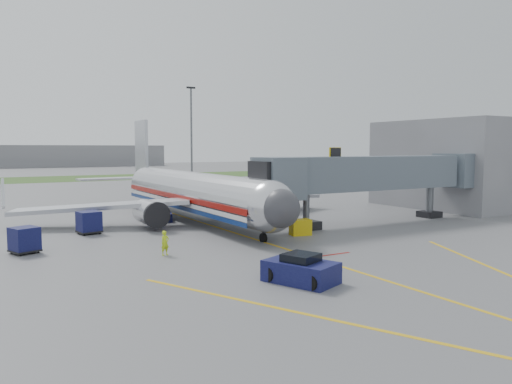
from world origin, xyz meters
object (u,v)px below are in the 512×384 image
belt_loader (165,216)px  ramp_worker (165,243)px  airliner (192,192)px  pushback_tug (301,270)px

belt_loader → ramp_worker: 15.74m
airliner → pushback_tug: size_ratio=8.66×
pushback_tug → belt_loader: bearing=86.5°
airliner → pushback_tug: 24.09m
airliner → ramp_worker: airliner is taller
airliner → belt_loader: bearing=162.5°
pushback_tug → ramp_worker: 10.35m
pushback_tug → belt_loader: (1.51, 24.45, -0.17)m
pushback_tug → ramp_worker: (-3.78, 9.63, 0.17)m
ramp_worker → pushback_tug: bearing=-83.9°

